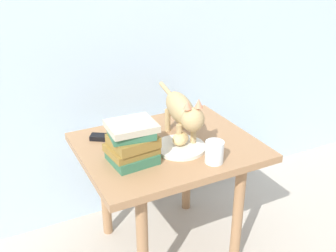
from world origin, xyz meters
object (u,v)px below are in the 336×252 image
bread_roll (180,139)px  candle_jar (214,153)px  plate (180,147)px  tv_remote (108,138)px  side_table (168,161)px  cat (182,111)px  book_stack (132,142)px

bread_roll → candle_jar: size_ratio=0.94×
plate → candle_jar: (0.06, -0.15, 0.03)m
candle_jar → tv_remote: 0.46m
tv_remote → plate: bearing=-8.7°
side_table → tv_remote: 0.26m
cat → candle_jar: bearing=-83.9°
book_stack → candle_jar: book_stack is taller
plate → book_stack: size_ratio=1.10×
bread_roll → candle_jar: candle_jar is taller
bread_roll → book_stack: (-0.21, -0.01, 0.04)m
side_table → bread_roll: bearing=-59.1°
bread_roll → tv_remote: (-0.23, 0.19, -0.03)m
side_table → tv_remote: (-0.20, 0.14, 0.09)m
bread_roll → tv_remote: 0.30m
plate → book_stack: bearing=-179.4°
bread_roll → cat: size_ratio=0.17×
book_stack → bread_roll: bearing=3.1°
cat → candle_jar: (0.02, -0.21, -0.09)m
book_stack → candle_jar: 0.31m
plate → book_stack: book_stack is taller
candle_jar → tv_remote: size_ratio=0.57×
side_table → cat: (0.06, 0.00, 0.21)m
side_table → tv_remote: tv_remote is taller
bread_roll → tv_remote: bearing=140.3°
cat → tv_remote: 0.33m
plate → tv_remote: 0.30m
cat → book_stack: (-0.24, -0.06, -0.05)m
candle_jar → bread_roll: bearing=109.9°
plate → candle_jar: bearing=-67.0°
side_table → cat: bearing=1.4°
plate → cat: size_ratio=0.43×
plate → tv_remote: bearing=138.2°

